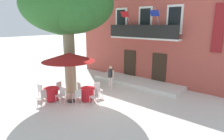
{
  "coord_description": "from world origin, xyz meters",
  "views": [
    {
      "loc": [
        6.85,
        -7.64,
        4.4
      ],
      "look_at": [
        -1.24,
        2.05,
        1.3
      ],
      "focal_mm": 30.48,
      "sensor_mm": 36.0,
      "label": 1
    }
  ],
  "objects_px": {
    "plane_tree": "(67,7)",
    "cafe_chair_near_tree_3": "(98,89)",
    "cafe_table_middle": "(52,94)",
    "cafe_chair_middle_3": "(60,88)",
    "cafe_chair_near_tree_0": "(81,89)",
    "cafe_chair_middle_2": "(61,94)",
    "cafe_umbrella": "(69,57)",
    "cafe_chair_near_tree_1": "(77,95)",
    "cafe_chair_near_tree_2": "(95,95)",
    "pedestrian_near_entrance": "(111,76)",
    "cafe_chair_middle_1": "(42,96)",
    "cafe_table_near_tree": "(88,94)",
    "cafe_chair_middle_0": "(42,90)"
  },
  "relations": [
    {
      "from": "cafe_chair_near_tree_1",
      "to": "cafe_chair_near_tree_2",
      "type": "bearing_deg",
      "value": 39.6
    },
    {
      "from": "plane_tree",
      "to": "cafe_chair_near_tree_3",
      "type": "xyz_separation_m",
      "value": [
        2.17,
        0.34,
        -4.82
      ]
    },
    {
      "from": "cafe_chair_near_tree_3",
      "to": "cafe_chair_middle_2",
      "type": "distance_m",
      "value": 2.19
    },
    {
      "from": "cafe_chair_near_tree_2",
      "to": "pedestrian_near_entrance",
      "type": "bearing_deg",
      "value": 112.69
    },
    {
      "from": "cafe_table_middle",
      "to": "cafe_umbrella",
      "type": "distance_m",
      "value": 2.51
    },
    {
      "from": "plane_tree",
      "to": "cafe_chair_middle_1",
      "type": "xyz_separation_m",
      "value": [
        0.68,
        -2.46,
        -4.82
      ]
    },
    {
      "from": "cafe_table_middle",
      "to": "cafe_chair_middle_1",
      "type": "relative_size",
      "value": 0.95
    },
    {
      "from": "cafe_chair_near_tree_3",
      "to": "cafe_chair_middle_3",
      "type": "distance_m",
      "value": 2.33
    },
    {
      "from": "cafe_chair_near_tree_0",
      "to": "pedestrian_near_entrance",
      "type": "xyz_separation_m",
      "value": [
        0.38,
        2.38,
        0.37
      ]
    },
    {
      "from": "cafe_chair_middle_3",
      "to": "pedestrian_near_entrance",
      "type": "height_order",
      "value": "pedestrian_near_entrance"
    },
    {
      "from": "cafe_chair_middle_3",
      "to": "cafe_umbrella",
      "type": "height_order",
      "value": "cafe_umbrella"
    },
    {
      "from": "cafe_chair_middle_1",
      "to": "cafe_chair_middle_3",
      "type": "relative_size",
      "value": 1.0
    },
    {
      "from": "cafe_chair_near_tree_1",
      "to": "cafe_chair_middle_1",
      "type": "xyz_separation_m",
      "value": [
        -1.36,
        -1.31,
        0.0
      ]
    },
    {
      "from": "cafe_chair_middle_3",
      "to": "cafe_umbrella",
      "type": "relative_size",
      "value": 0.31
    },
    {
      "from": "cafe_chair_near_tree_1",
      "to": "cafe_chair_near_tree_2",
      "type": "height_order",
      "value": "same"
    },
    {
      "from": "cafe_chair_near_tree_2",
      "to": "pedestrian_near_entrance",
      "type": "distance_m",
      "value": 2.88
    },
    {
      "from": "plane_tree",
      "to": "cafe_chair_near_tree_1",
      "type": "bearing_deg",
      "value": -29.57
    },
    {
      "from": "plane_tree",
      "to": "cafe_table_near_tree",
      "type": "relative_size",
      "value": 8.41
    },
    {
      "from": "plane_tree",
      "to": "cafe_chair_near_tree_0",
      "type": "xyz_separation_m",
      "value": [
        1.31,
        -0.28,
        -4.82
      ]
    },
    {
      "from": "cafe_chair_near_tree_3",
      "to": "cafe_chair_middle_1",
      "type": "bearing_deg",
      "value": -117.95
    },
    {
      "from": "cafe_chair_near_tree_2",
      "to": "cafe_chair_near_tree_3",
      "type": "relative_size",
      "value": 1.0
    },
    {
      "from": "pedestrian_near_entrance",
      "to": "cafe_chair_near_tree_1",
      "type": "bearing_deg",
      "value": -83.96
    },
    {
      "from": "cafe_chair_near_tree_0",
      "to": "cafe_chair_middle_2",
      "type": "bearing_deg",
      "value": -95.25
    },
    {
      "from": "cafe_chair_middle_3",
      "to": "cafe_umbrella",
      "type": "distance_m",
      "value": 2.4
    },
    {
      "from": "cafe_chair_near_tree_0",
      "to": "cafe_table_middle",
      "type": "distance_m",
      "value": 1.71
    },
    {
      "from": "pedestrian_near_entrance",
      "to": "cafe_chair_near_tree_2",
      "type": "bearing_deg",
      "value": -67.31
    },
    {
      "from": "pedestrian_near_entrance",
      "to": "cafe_chair_middle_1",
      "type": "bearing_deg",
      "value": -102.52
    },
    {
      "from": "cafe_chair_near_tree_3",
      "to": "cafe_table_middle",
      "type": "relative_size",
      "value": 1.05
    },
    {
      "from": "cafe_umbrella",
      "to": "cafe_chair_near_tree_0",
      "type": "bearing_deg",
      "value": 99.45
    },
    {
      "from": "cafe_chair_near_tree_0",
      "to": "cafe_chair_near_tree_3",
      "type": "distance_m",
      "value": 1.06
    },
    {
      "from": "cafe_chair_near_tree_1",
      "to": "cafe_table_middle",
      "type": "height_order",
      "value": "cafe_chair_near_tree_1"
    },
    {
      "from": "cafe_table_near_tree",
      "to": "cafe_chair_near_tree_3",
      "type": "distance_m",
      "value": 0.77
    },
    {
      "from": "cafe_chair_near_tree_2",
      "to": "cafe_chair_middle_1",
      "type": "relative_size",
      "value": 1.0
    },
    {
      "from": "cafe_chair_near_tree_0",
      "to": "cafe_umbrella",
      "type": "distance_m",
      "value": 2.26
    },
    {
      "from": "cafe_chair_middle_0",
      "to": "cafe_umbrella",
      "type": "xyz_separation_m",
      "value": [
        1.74,
        0.8,
        2.08
      ]
    },
    {
      "from": "cafe_chair_near_tree_2",
      "to": "cafe_umbrella",
      "type": "distance_m",
      "value": 2.55
    },
    {
      "from": "cafe_table_middle",
      "to": "cafe_chair_middle_3",
      "type": "bearing_deg",
      "value": 103.29
    },
    {
      "from": "cafe_chair_near_tree_3",
      "to": "cafe_table_middle",
      "type": "bearing_deg",
      "value": -129.51
    },
    {
      "from": "cafe_chair_middle_2",
      "to": "cafe_umbrella",
      "type": "height_order",
      "value": "cafe_umbrella"
    },
    {
      "from": "cafe_chair_middle_1",
      "to": "cafe_umbrella",
      "type": "height_order",
      "value": "cafe_umbrella"
    },
    {
      "from": "cafe_chair_middle_2",
      "to": "cafe_chair_near_tree_3",
      "type": "bearing_deg",
      "value": 63.37
    },
    {
      "from": "cafe_chair_near_tree_0",
      "to": "cafe_chair_near_tree_1",
      "type": "distance_m",
      "value": 1.14
    },
    {
      "from": "plane_tree",
      "to": "cafe_chair_middle_0",
      "type": "distance_m",
      "value": 5.21
    },
    {
      "from": "cafe_chair_near_tree_0",
      "to": "cafe_chair_middle_1",
      "type": "xyz_separation_m",
      "value": [
        -0.63,
        -2.19,
        0.0
      ]
    },
    {
      "from": "cafe_chair_middle_3",
      "to": "pedestrian_near_entrance",
      "type": "xyz_separation_m",
      "value": [
        1.42,
        3.12,
        0.37
      ]
    },
    {
      "from": "cafe_chair_near_tree_2",
      "to": "pedestrian_near_entrance",
      "type": "xyz_separation_m",
      "value": [
        -1.1,
        2.64,
        0.37
      ]
    },
    {
      "from": "cafe_table_near_tree",
      "to": "cafe_chair_near_tree_0",
      "type": "xyz_separation_m",
      "value": [
        -0.74,
        0.12,
        0.14
      ]
    },
    {
      "from": "cafe_chair_near_tree_0",
      "to": "cafe_umbrella",
      "type": "bearing_deg",
      "value": -80.55
    },
    {
      "from": "cafe_chair_near_tree_0",
      "to": "cafe_chair_near_tree_3",
      "type": "bearing_deg",
      "value": 35.83
    },
    {
      "from": "cafe_table_near_tree",
      "to": "cafe_chair_near_tree_3",
      "type": "xyz_separation_m",
      "value": [
        0.12,
        0.74,
        0.14
      ]
    }
  ]
}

